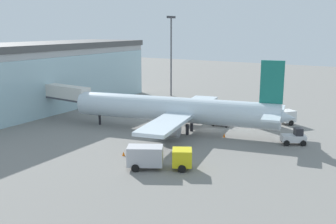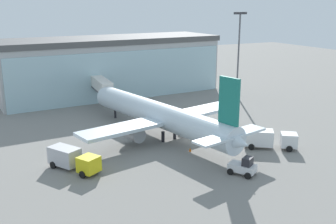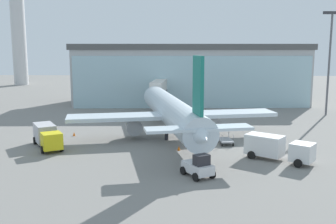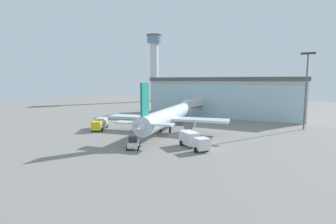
# 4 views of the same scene
# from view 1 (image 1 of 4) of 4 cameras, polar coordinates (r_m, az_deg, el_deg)

# --- Properties ---
(ground) EXTENTS (240.00, 240.00, 0.00)m
(ground) POSITION_cam_1_polar(r_m,az_deg,el_deg) (61.89, 5.51, -2.69)
(ground) COLOR gray
(terminal_building) EXTENTS (50.59, 18.58, 12.84)m
(terminal_building) POSITION_cam_1_polar(r_m,az_deg,el_deg) (83.63, -17.56, 5.15)
(terminal_building) COLOR #AEAEAE
(terminal_building) RESTS_ON ground
(jet_bridge) EXTENTS (2.95, 11.82, 5.95)m
(jet_bridge) POSITION_cam_1_polar(r_m,az_deg,el_deg) (71.25, -15.02, 2.66)
(jet_bridge) COLOR silver
(jet_bridge) RESTS_ON ground
(apron_light_mast) EXTENTS (3.20, 0.40, 18.38)m
(apron_light_mast) POSITION_cam_1_polar(r_m,az_deg,el_deg) (92.01, 0.46, 9.12)
(apron_light_mast) COLOR #59595E
(apron_light_mast) RESTS_ON ground
(airplane) EXTENTS (28.40, 35.40, 11.39)m
(airplane) POSITION_cam_1_polar(r_m,az_deg,el_deg) (60.17, 1.35, 0.30)
(airplane) COLOR silver
(airplane) RESTS_ON ground
(catering_truck) EXTENTS (5.56, 7.42, 2.65)m
(catering_truck) POSITION_cam_1_polar(r_m,az_deg,el_deg) (44.86, -1.59, -6.48)
(catering_truck) COLOR yellow
(catering_truck) RESTS_ON ground
(fuel_truck) EXTENTS (7.23, 6.02, 2.65)m
(fuel_truck) POSITION_cam_1_polar(r_m,az_deg,el_deg) (66.55, 14.99, -0.70)
(fuel_truck) COLOR silver
(fuel_truck) RESTS_ON ground
(baggage_cart) EXTENTS (1.97, 2.99, 1.50)m
(baggage_cart) POSITION_cam_1_polar(r_m,az_deg,el_deg) (64.89, 7.68, -1.59)
(baggage_cart) COLOR gray
(baggage_cart) RESTS_ON ground
(pushback_tug) EXTENTS (3.41, 3.71, 2.30)m
(pushback_tug) POSITION_cam_1_polar(r_m,az_deg,el_deg) (57.04, 17.84, -3.51)
(pushback_tug) COLOR silver
(pushback_tug) RESTS_ON ground
(safety_cone_nose) EXTENTS (0.36, 0.36, 0.55)m
(safety_cone_nose) POSITION_cam_1_polar(r_m,az_deg,el_deg) (58.45, 8.16, -3.38)
(safety_cone_nose) COLOR orange
(safety_cone_nose) RESTS_ON ground
(safety_cone_wingtip) EXTENTS (0.36, 0.36, 0.55)m
(safety_cone_wingtip) POSITION_cam_1_polar(r_m,az_deg,el_deg) (49.98, -6.47, -6.02)
(safety_cone_wingtip) COLOR orange
(safety_cone_wingtip) RESTS_ON ground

